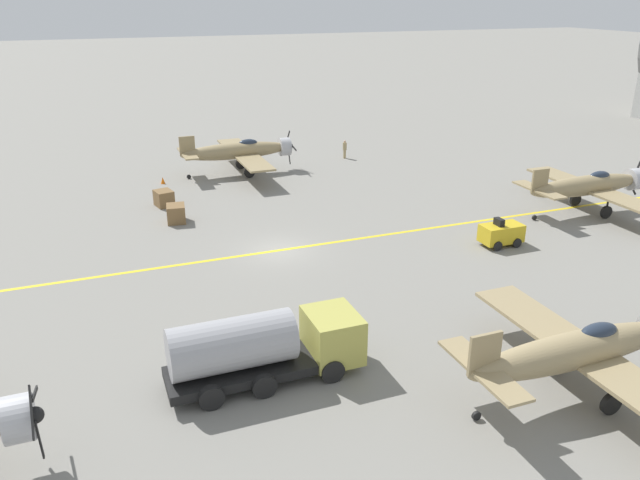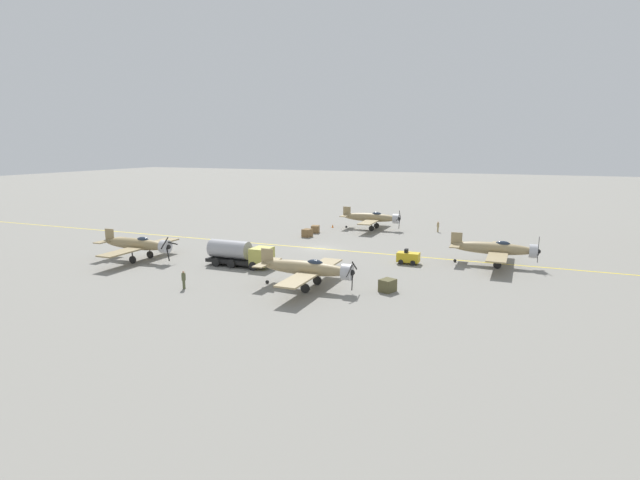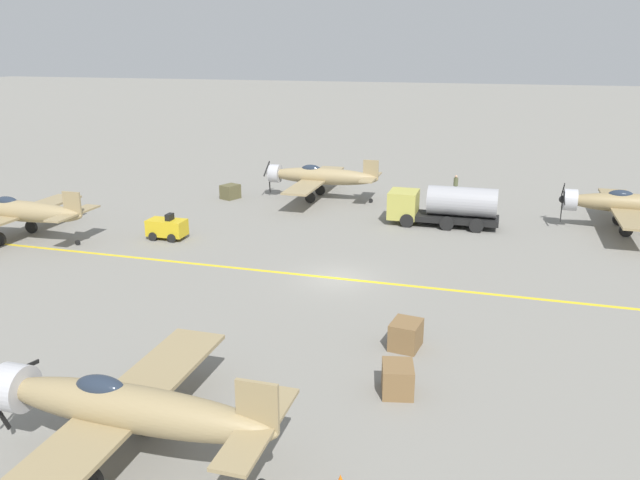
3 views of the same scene
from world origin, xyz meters
name	(u,v)px [view 2 (image 2 of 3)]	position (x,y,z in m)	size (l,w,h in m)	color
ground_plane	(319,249)	(0.00, 0.00, 0.00)	(400.00, 400.00, 0.00)	gray
taxiway_stripe	(319,248)	(0.00, 0.00, 0.00)	(0.30, 160.00, 0.01)	yellow
airplane_mid_right	(308,269)	(18.25, 6.41, 2.01)	(12.00, 9.98, 3.65)	#9C885F
airplane_mid_left	(372,218)	(-17.86, 2.21, 2.01)	(12.00, 9.98, 3.65)	#978259
airplane_far_center	(496,249)	(1.20, 22.83, 2.01)	(12.00, 9.98, 3.76)	#99855C
airplane_near_right	(138,244)	(15.05, -17.59, 2.01)	(12.00, 9.98, 3.65)	#917D54
fuel_tanker	(240,254)	(12.86, -4.65, 1.51)	(2.68, 8.00, 2.98)	black
tow_tractor	(408,257)	(4.19, 13.21, 0.79)	(1.57, 2.60, 1.79)	gold
ground_crew_walking	(438,226)	(-19.56, 12.80, 0.94)	(0.38, 0.38, 1.73)	tan
ground_crew_inspecting	(184,279)	(23.04, -4.81, 0.99)	(0.40, 0.40, 1.82)	#515638
supply_crate_by_tanker	(388,285)	(16.32, 13.92, 0.61)	(1.46, 1.22, 1.22)	brown
supply_crate_mid_lane	(315,229)	(-11.26, -5.34, 0.59)	(1.42, 1.18, 1.18)	brown
supply_crate_outboard	(307,233)	(-7.42, -5.06, 0.61)	(1.47, 1.22, 1.22)	brown
traffic_cone	(333,226)	(-17.20, -4.61, 0.28)	(0.36, 0.36, 0.55)	orange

